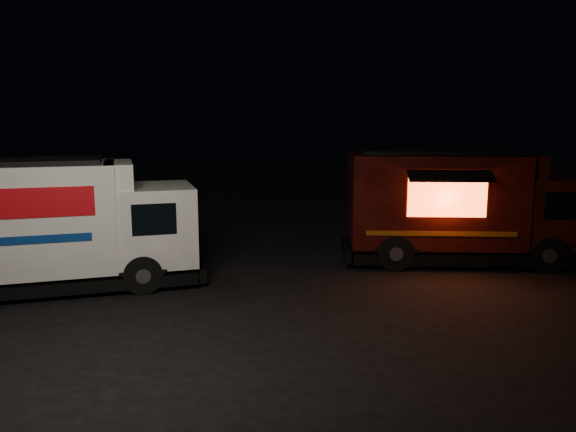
# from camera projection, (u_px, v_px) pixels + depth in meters

# --- Properties ---
(ground) EXTENTS (80.00, 80.00, 0.00)m
(ground) POSITION_uv_depth(u_px,v_px,m) (200.00, 311.00, 12.17)
(ground) COLOR black
(ground) RESTS_ON ground
(white_truck) EXTENTS (7.27, 3.32, 3.18)m
(white_truck) POSITION_uv_depth(u_px,v_px,m) (54.00, 225.00, 13.53)
(white_truck) COLOR white
(white_truck) RESTS_ON ground
(red_truck) EXTENTS (7.35, 3.94, 3.24)m
(red_truck) POSITION_uv_depth(u_px,v_px,m) (465.00, 206.00, 16.18)
(red_truck) COLOR #3E120B
(red_truck) RESTS_ON ground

